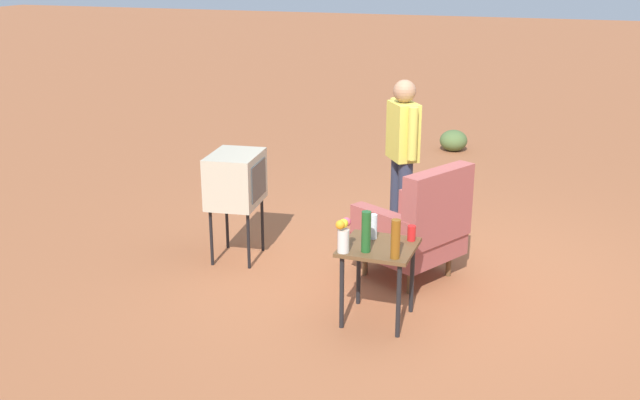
# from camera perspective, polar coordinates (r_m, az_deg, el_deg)

# --- Properties ---
(ground_plane) EXTENTS (60.00, 60.00, 0.00)m
(ground_plane) POSITION_cam_1_polar(r_m,az_deg,el_deg) (6.93, 7.59, -5.48)
(ground_plane) COLOR #A05B38
(armchair) EXTENTS (1.04, 1.04, 1.06)m
(armchair) POSITION_cam_1_polar(r_m,az_deg,el_deg) (6.61, 7.44, -2.01)
(armchair) COLOR brown
(armchair) RESTS_ON ground
(side_table) EXTENTS (0.56, 0.56, 0.63)m
(side_table) POSITION_cam_1_polar(r_m,az_deg,el_deg) (5.82, 4.49, -4.34)
(side_table) COLOR black
(side_table) RESTS_ON ground
(tv_on_stand) EXTENTS (0.65, 0.51, 1.03)m
(tv_on_stand) POSITION_cam_1_polar(r_m,az_deg,el_deg) (6.96, -6.46, 1.56)
(tv_on_stand) COLOR black
(tv_on_stand) RESTS_ON ground
(person_standing) EXTENTS (0.48, 0.39, 1.64)m
(person_standing) POSITION_cam_1_polar(r_m,az_deg,el_deg) (7.35, 6.32, 3.72)
(person_standing) COLOR #2D3347
(person_standing) RESTS_ON ground
(bottle_wine_green) EXTENTS (0.07, 0.07, 0.32)m
(bottle_wine_green) POSITION_cam_1_polar(r_m,az_deg,el_deg) (5.60, 3.55, -2.44)
(bottle_wine_green) COLOR #1E5623
(bottle_wine_green) RESTS_ON side_table
(soda_can_red) EXTENTS (0.07, 0.07, 0.12)m
(soda_can_red) POSITION_cam_1_polar(r_m,az_deg,el_deg) (5.88, 7.01, -2.53)
(soda_can_red) COLOR red
(soda_can_red) RESTS_ON side_table
(bottle_tall_amber) EXTENTS (0.07, 0.07, 0.30)m
(bottle_tall_amber) POSITION_cam_1_polar(r_m,az_deg,el_deg) (5.50, 5.80, -2.99)
(bottle_tall_amber) COLOR brown
(bottle_tall_amber) RESTS_ON side_table
(bottle_short_clear) EXTENTS (0.06, 0.06, 0.20)m
(bottle_short_clear) POSITION_cam_1_polar(r_m,az_deg,el_deg) (5.88, 4.08, -2.03)
(bottle_short_clear) COLOR silver
(bottle_short_clear) RESTS_ON side_table
(flower_vase) EXTENTS (0.14, 0.10, 0.27)m
(flower_vase) POSITION_cam_1_polar(r_m,az_deg,el_deg) (5.59, 1.80, -2.59)
(flower_vase) COLOR silver
(flower_vase) RESTS_ON side_table
(shrub_mid) EXTENTS (0.40, 0.40, 0.31)m
(shrub_mid) POSITION_cam_1_polar(r_m,az_deg,el_deg) (11.22, 10.17, 4.50)
(shrub_mid) COLOR #516B38
(shrub_mid) RESTS_ON ground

